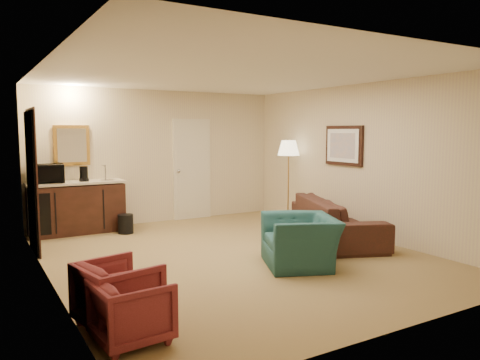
{
  "coord_description": "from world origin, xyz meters",
  "views": [
    {
      "loc": [
        -3.31,
        -5.79,
        1.81
      ],
      "look_at": [
        0.4,
        0.5,
        1.04
      ],
      "focal_mm": 35.0,
      "sensor_mm": 36.0,
      "label": 1
    }
  ],
  "objects_px": {
    "coffee_table": "(324,243)",
    "waste_bin": "(126,224)",
    "teal_armchair": "(300,233)",
    "microwave": "(46,172)",
    "rose_chair_near": "(132,307)",
    "coffee_maker": "(84,174)",
    "sofa": "(336,212)",
    "wetbar_cabinet": "(77,207)",
    "floor_lamp": "(288,181)",
    "rose_chair_far": "(118,290)"
  },
  "relations": [
    {
      "from": "coffee_table",
      "to": "waste_bin",
      "type": "relative_size",
      "value": 2.07
    },
    {
      "from": "teal_armchair",
      "to": "microwave",
      "type": "xyz_separation_m",
      "value": [
        -2.65,
        3.64,
        0.67
      ]
    },
    {
      "from": "teal_armchair",
      "to": "waste_bin",
      "type": "distance_m",
      "value": 3.48
    },
    {
      "from": "rose_chair_near",
      "to": "coffee_maker",
      "type": "xyz_separation_m",
      "value": [
        0.63,
        4.7,
        0.75
      ]
    },
    {
      "from": "coffee_table",
      "to": "coffee_maker",
      "type": "height_order",
      "value": "coffee_maker"
    },
    {
      "from": "rose_chair_near",
      "to": "microwave",
      "type": "distance_m",
      "value": 4.81
    },
    {
      "from": "coffee_table",
      "to": "microwave",
      "type": "bearing_deg",
      "value": 133.18
    },
    {
      "from": "teal_armchair",
      "to": "coffee_table",
      "type": "xyz_separation_m",
      "value": [
        0.58,
        0.2,
        -0.25
      ]
    },
    {
      "from": "sofa",
      "to": "rose_chair_near",
      "type": "relative_size",
      "value": 3.83
    },
    {
      "from": "coffee_maker",
      "to": "waste_bin",
      "type": "bearing_deg",
      "value": -21.17
    },
    {
      "from": "wetbar_cabinet",
      "to": "waste_bin",
      "type": "bearing_deg",
      "value": -32.57
    },
    {
      "from": "teal_armchair",
      "to": "sofa",
      "type": "bearing_deg",
      "value": 144.96
    },
    {
      "from": "wetbar_cabinet",
      "to": "waste_bin",
      "type": "height_order",
      "value": "wetbar_cabinet"
    },
    {
      "from": "coffee_table",
      "to": "floor_lamp",
      "type": "relative_size",
      "value": 0.43
    },
    {
      "from": "rose_chair_near",
      "to": "rose_chair_far",
      "type": "distance_m",
      "value": 0.4
    },
    {
      "from": "rose_chair_far",
      "to": "wetbar_cabinet",
      "type": "bearing_deg",
      "value": -18.79
    },
    {
      "from": "sofa",
      "to": "waste_bin",
      "type": "relative_size",
      "value": 6.98
    },
    {
      "from": "coffee_table",
      "to": "rose_chair_far",
      "type": "bearing_deg",
      "value": -164.5
    },
    {
      "from": "rose_chair_near",
      "to": "microwave",
      "type": "relative_size",
      "value": 1.06
    },
    {
      "from": "teal_armchair",
      "to": "coffee_maker",
      "type": "relative_size",
      "value": 3.88
    },
    {
      "from": "waste_bin",
      "to": "teal_armchair",
      "type": "bearing_deg",
      "value": -65.56
    },
    {
      "from": "sofa",
      "to": "floor_lamp",
      "type": "xyz_separation_m",
      "value": [
        0.22,
        1.66,
        0.36
      ]
    },
    {
      "from": "rose_chair_near",
      "to": "coffee_maker",
      "type": "distance_m",
      "value": 4.8
    },
    {
      "from": "floor_lamp",
      "to": "microwave",
      "type": "bearing_deg",
      "value": 166.13
    },
    {
      "from": "microwave",
      "to": "sofa",
      "type": "bearing_deg",
      "value": -26.96
    },
    {
      "from": "rose_chair_far",
      "to": "microwave",
      "type": "distance_m",
      "value": 4.41
    },
    {
      "from": "wetbar_cabinet",
      "to": "sofa",
      "type": "relative_size",
      "value": 0.7
    },
    {
      "from": "sofa",
      "to": "waste_bin",
      "type": "height_order",
      "value": "sofa"
    },
    {
      "from": "wetbar_cabinet",
      "to": "teal_armchair",
      "type": "xyz_separation_m",
      "value": [
        2.16,
        -3.62,
        -0.01
      ]
    },
    {
      "from": "sofa",
      "to": "waste_bin",
      "type": "bearing_deg",
      "value": 74.46
    },
    {
      "from": "teal_armchair",
      "to": "waste_bin",
      "type": "bearing_deg",
      "value": -132.63
    },
    {
      "from": "wetbar_cabinet",
      "to": "coffee_table",
      "type": "height_order",
      "value": "wetbar_cabinet"
    },
    {
      "from": "rose_chair_far",
      "to": "coffee_table",
      "type": "relative_size",
      "value": 0.97
    },
    {
      "from": "floor_lamp",
      "to": "waste_bin",
      "type": "distance_m",
      "value": 3.24
    },
    {
      "from": "sofa",
      "to": "coffee_table",
      "type": "height_order",
      "value": "sofa"
    },
    {
      "from": "rose_chair_near",
      "to": "rose_chair_far",
      "type": "bearing_deg",
      "value": -4.84
    },
    {
      "from": "waste_bin",
      "to": "rose_chair_far",
      "type": "bearing_deg",
      "value": -107.68
    },
    {
      "from": "rose_chair_near",
      "to": "coffee_maker",
      "type": "height_order",
      "value": "coffee_maker"
    },
    {
      "from": "sofa",
      "to": "rose_chair_far",
      "type": "relative_size",
      "value": 3.48
    },
    {
      "from": "rose_chair_far",
      "to": "waste_bin",
      "type": "relative_size",
      "value": 2.0
    },
    {
      "from": "rose_chair_far",
      "to": "coffee_table",
      "type": "bearing_deg",
      "value": -86.69
    },
    {
      "from": "floor_lamp",
      "to": "waste_bin",
      "type": "xyz_separation_m",
      "value": [
        -3.12,
        0.58,
        -0.65
      ]
    },
    {
      "from": "teal_armchair",
      "to": "microwave",
      "type": "bearing_deg",
      "value": -121.07
    },
    {
      "from": "rose_chair_near",
      "to": "waste_bin",
      "type": "relative_size",
      "value": 1.82
    },
    {
      "from": "coffee_table",
      "to": "waste_bin",
      "type": "height_order",
      "value": "coffee_table"
    },
    {
      "from": "wetbar_cabinet",
      "to": "coffee_maker",
      "type": "height_order",
      "value": "coffee_maker"
    },
    {
      "from": "wetbar_cabinet",
      "to": "sofa",
      "type": "bearing_deg",
      "value": -36.71
    },
    {
      "from": "sofa",
      "to": "waste_bin",
      "type": "distance_m",
      "value": 3.67
    },
    {
      "from": "waste_bin",
      "to": "microwave",
      "type": "bearing_deg",
      "value": 158.13
    },
    {
      "from": "microwave",
      "to": "coffee_maker",
      "type": "distance_m",
      "value": 0.62
    }
  ]
}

